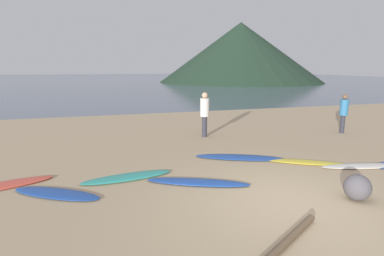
{
  "coord_description": "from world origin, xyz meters",
  "views": [
    {
      "loc": [
        -3.59,
        -4.92,
        2.74
      ],
      "look_at": [
        -0.61,
        5.2,
        0.6
      ],
      "focal_mm": 28.38,
      "sensor_mm": 36.0,
      "label": 1
    }
  ],
  "objects": [
    {
      "name": "ground_plane",
      "position": [
        0.0,
        10.0,
        -0.1
      ],
      "size": [
        120.0,
        120.0,
        0.2
      ],
      "primitive_type": "cube",
      "color": "tan",
      "rests_on": "ground"
    },
    {
      "name": "ocean_water",
      "position": [
        0.0,
        62.91,
        0.0
      ],
      "size": [
        140.0,
        100.0,
        0.01
      ],
      "primitive_type": "cube",
      "color": "slate",
      "rests_on": "ground"
    },
    {
      "name": "headland_hill",
      "position": [
        20.27,
        45.74,
        5.17
      ],
      "size": [
        28.68,
        28.68,
        10.34
      ],
      "primitive_type": "cone",
      "color": "#1E3323",
      "rests_on": "ground"
    },
    {
      "name": "surfboard_2",
      "position": [
        -4.68,
        1.85,
        0.03
      ],
      "size": [
        2.1,
        1.58,
        0.06
      ],
      "primitive_type": "ellipsoid",
      "rotation": [
        0.0,
        0.0,
        -0.55
      ],
      "color": "#1E479E",
      "rests_on": "ground"
    },
    {
      "name": "surfboard_3",
      "position": [
        -3.11,
        2.41,
        0.04
      ],
      "size": [
        2.3,
        0.84,
        0.08
      ],
      "primitive_type": "ellipsoid",
      "rotation": [
        0.0,
        0.0,
        0.14
      ],
      "color": "teal",
      "rests_on": "ground"
    },
    {
      "name": "surfboard_4",
      "position": [
        -1.53,
        1.59,
        0.04
      ],
      "size": [
        2.45,
        1.46,
        0.08
      ],
      "primitive_type": "ellipsoid",
      "rotation": [
        0.0,
        0.0,
        -0.43
      ],
      "color": "#1E479E",
      "rests_on": "ground"
    },
    {
      "name": "surfboard_5",
      "position": [
        0.3,
        3.16,
        0.04
      ],
      "size": [
        2.68,
        1.61,
        0.07
      ],
      "primitive_type": "ellipsoid",
      "rotation": [
        0.0,
        0.0,
        -0.42
      ],
      "color": "#1E479E",
      "rests_on": "ground"
    },
    {
      "name": "surfboard_6",
      "position": [
        1.96,
        2.2,
        0.03
      ],
      "size": [
        2.29,
        1.57,
        0.06
      ],
      "primitive_type": "ellipsoid",
      "rotation": [
        0.0,
        0.0,
        -0.51
      ],
      "color": "yellow",
      "rests_on": "ground"
    },
    {
      "name": "surfboard_7",
      "position": [
        3.26,
        1.44,
        0.03
      ],
      "size": [
        2.48,
        0.96,
        0.07
      ],
      "primitive_type": "ellipsoid",
      "rotation": [
        0.0,
        0.0,
        -0.21
      ],
      "color": "silver",
      "rests_on": "ground"
    },
    {
      "name": "person_0",
      "position": [
        5.99,
        5.25,
        0.96
      ],
      "size": [
        0.33,
        0.33,
        1.63
      ],
      "rotation": [
        0.0,
        0.0,
        0.69
      ],
      "color": "#2D2D38",
      "rests_on": "ground"
    },
    {
      "name": "person_1",
      "position": [
        0.22,
        6.25,
        1.04
      ],
      "size": [
        0.36,
        0.36,
        1.76
      ],
      "rotation": [
        0.0,
        0.0,
        1.23
      ],
      "color": "#2D2D38",
      "rests_on": "ground"
    },
    {
      "name": "driftwood_log",
      "position": [
        -0.93,
        -1.21,
        0.06
      ],
      "size": [
        1.77,
        1.16,
        0.12
      ],
      "primitive_type": "cylinder",
      "rotation": [
        0.0,
        1.57,
        0.55
      ],
      "color": "brown",
      "rests_on": "ground"
    },
    {
      "name": "beach_rock_near",
      "position": [
        1.4,
        -0.2,
        0.27
      ],
      "size": [
        0.55,
        0.55,
        0.55
      ],
      "primitive_type": "sphere",
      "color": "#504C51",
      "rests_on": "ground"
    }
  ]
}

